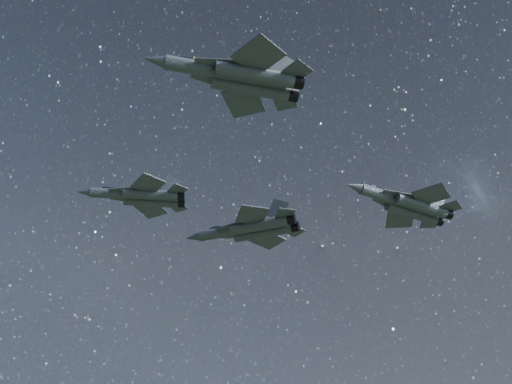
{
  "coord_description": "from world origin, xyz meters",
  "views": [
    {
      "loc": [
        -8.0,
        -65.53,
        103.66
      ],
      "look_at": [
        -1.5,
        -0.3,
        150.37
      ],
      "focal_mm": 42.0,
      "sensor_mm": 36.0,
      "label": 1
    }
  ],
  "objects": [
    {
      "name": "jet_right",
      "position": [
        -5.31,
        -21.13,
        150.28
      ],
      "size": [
        17.81,
        12.39,
        4.48
      ],
      "rotation": [
        0.0,
        0.0,
        0.14
      ],
      "color": "#373E44"
    },
    {
      "name": "jet_slot",
      "position": [
        20.97,
        3.37,
        152.27
      ],
      "size": [
        18.27,
        12.13,
        4.65
      ],
      "rotation": [
        0.0,
        0.0,
        0.37
      ],
      "color": "#373E44"
    },
    {
      "name": "jet_lead",
      "position": [
        -16.96,
        3.06,
        150.95
      ],
      "size": [
        15.42,
        11.01,
        3.94
      ],
      "rotation": [
        0.0,
        0.0,
        -0.01
      ],
      "color": "#373E44"
    },
    {
      "name": "jet_left",
      "position": [
        -0.82,
        13.57,
        153.21
      ],
      "size": [
        19.18,
        12.6,
        4.93
      ],
      "rotation": [
        0.0,
        0.0,
        -0.41
      ],
      "color": "#373E44"
    }
  ]
}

